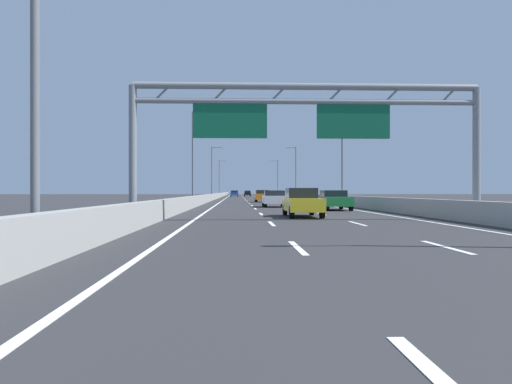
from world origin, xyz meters
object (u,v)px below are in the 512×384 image
at_px(black_car, 247,193).
at_px(blue_car, 234,194).
at_px(green_car, 334,200).
at_px(white_car, 274,199).
at_px(streetlamp_right_mid, 340,152).
at_px(streetlamp_left_far, 213,169).
at_px(streetlamp_left_near, 46,8).
at_px(yellow_car, 302,202).
at_px(streetlamp_right_distant, 277,176).
at_px(streetlamp_left_mid, 195,152).
at_px(orange_car, 262,196).
at_px(streetlamp_left_distant, 220,176).
at_px(streetlamp_right_far, 295,169).
at_px(sign_gantry, 303,116).

bearing_deg(black_car, blue_car, -103.30).
relative_size(green_car, white_car, 1.02).
distance_m(streetlamp_right_mid, streetlamp_left_far, 43.61).
distance_m(streetlamp_left_far, white_car, 50.57).
bearing_deg(green_car, white_car, 117.71).
relative_size(streetlamp_left_near, yellow_car, 2.07).
height_order(streetlamp_right_distant, blue_car, streetlamp_right_distant).
height_order(streetlamp_left_far, blue_car, streetlamp_left_far).
relative_size(streetlamp_left_mid, orange_car, 2.30).
xyz_separation_m(streetlamp_left_mid, yellow_car, (7.70, -25.40, -4.63)).
relative_size(streetlamp_left_near, black_car, 2.28).
height_order(streetlamp_right_distant, black_car, streetlamp_right_distant).
xyz_separation_m(green_car, white_car, (-3.78, 7.20, -0.01)).
bearing_deg(orange_car, blue_car, 93.51).
bearing_deg(streetlamp_left_near, streetlamp_left_far, 90.00).
relative_size(streetlamp_left_distant, orange_car, 2.30).
xyz_separation_m(streetlamp_left_near, orange_car, (7.44, 52.07, -4.63)).
xyz_separation_m(streetlamp_left_distant, orange_car, (7.44, -70.85, -4.63)).
xyz_separation_m(streetlamp_right_far, streetlamp_right_distant, (0.00, 40.98, 0.00)).
height_order(streetlamp_left_mid, green_car, streetlamp_left_mid).
bearing_deg(streetlamp_left_near, blue_car, 88.08).
bearing_deg(blue_car, orange_car, -86.49).
height_order(streetlamp_left_near, streetlamp_left_mid, same).
bearing_deg(yellow_car, streetlamp_right_mid, 74.10).
height_order(streetlamp_right_mid, black_car, streetlamp_right_mid).
bearing_deg(streetlamp_right_far, green_car, -93.72).
height_order(streetlamp_left_near, blue_car, streetlamp_left_near).
relative_size(sign_gantry, white_car, 3.76).
bearing_deg(green_car, yellow_car, -110.65).
distance_m(streetlamp_right_mid, streetlamp_right_far, 40.98).
height_order(sign_gantry, streetlamp_right_mid, streetlamp_right_mid).
height_order(streetlamp_right_far, streetlamp_right_distant, same).
bearing_deg(white_car, streetlamp_left_distant, 94.69).
height_order(streetlamp_left_mid, yellow_car, streetlamp_left_mid).
xyz_separation_m(streetlamp_left_mid, streetlamp_right_far, (14.93, 40.98, 0.00)).
distance_m(streetlamp_right_mid, orange_car, 14.17).
bearing_deg(orange_car, streetlamp_left_near, -98.13).
height_order(streetlamp_right_far, blue_car, streetlamp_right_far).
relative_size(streetlamp_left_mid, black_car, 2.28).
distance_m(streetlamp_left_near, blue_car, 112.26).
distance_m(streetlamp_right_distant, white_car, 91.21).
bearing_deg(streetlamp_right_mid, white_car, -130.30).
bearing_deg(streetlamp_left_distant, white_car, -85.31).
bearing_deg(white_car, blue_car, 92.64).
relative_size(streetlamp_right_far, white_car, 2.18).
relative_size(streetlamp_left_far, yellow_car, 2.07).
height_order(streetlamp_left_far, streetlamp_right_distant, same).
height_order(sign_gantry, streetlamp_left_near, streetlamp_left_near).
bearing_deg(streetlamp_left_mid, streetlamp_right_distant, 79.67).
bearing_deg(black_car, streetlamp_left_near, -93.27).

